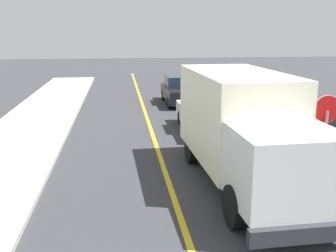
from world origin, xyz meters
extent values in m
cube|color=gold|center=(0.00, 10.00, 0.00)|extent=(0.16, 56.00, 0.01)
cube|color=#F2EDCC|center=(2.09, 8.84, 1.90)|extent=(2.57, 5.08, 2.60)
cube|color=white|center=(2.21, 5.34, 1.45)|extent=(2.35, 2.08, 1.70)
cube|color=#1E2D3D|center=(2.24, 4.44, 1.82)|extent=(2.04, 0.15, 0.75)
cube|color=#2D2D33|center=(2.25, 4.26, 0.42)|extent=(2.41, 0.28, 0.36)
cylinder|color=black|center=(3.25, 5.57, 0.50)|extent=(0.33, 1.01, 1.00)
cylinder|color=black|center=(1.15, 5.50, 0.50)|extent=(0.33, 1.01, 1.00)
cylinder|color=black|center=(3.10, 10.12, 0.50)|extent=(0.33, 1.01, 1.00)
cylinder|color=black|center=(1.00, 10.05, 0.50)|extent=(0.33, 1.01, 1.00)
cube|color=silver|center=(2.30, 14.21, 0.65)|extent=(1.80, 4.40, 0.76)
cube|color=#1E2D3D|center=(2.30, 14.36, 1.35)|extent=(1.58, 1.80, 0.64)
cylinder|color=black|center=(3.09, 12.80, 0.32)|extent=(0.22, 0.64, 0.64)
cylinder|color=black|center=(1.51, 12.80, 0.32)|extent=(0.22, 0.64, 0.64)
cylinder|color=black|center=(3.09, 15.62, 0.32)|extent=(0.22, 0.64, 0.64)
cylinder|color=black|center=(1.51, 15.62, 0.32)|extent=(0.22, 0.64, 0.64)
cube|color=black|center=(2.26, 20.87, 0.65)|extent=(1.83, 4.41, 0.76)
cube|color=#1E2D3D|center=(2.26, 21.02, 1.35)|extent=(1.59, 1.81, 0.64)
cylinder|color=black|center=(3.06, 19.47, 0.32)|extent=(0.22, 0.64, 0.64)
cylinder|color=black|center=(1.48, 19.46, 0.32)|extent=(0.22, 0.64, 0.64)
cylinder|color=black|center=(3.04, 22.28, 0.32)|extent=(0.22, 0.64, 0.64)
cylinder|color=black|center=(1.46, 22.27, 0.32)|extent=(0.22, 0.64, 0.64)
cube|color=silver|center=(5.20, 15.13, 0.65)|extent=(1.91, 4.44, 0.76)
cube|color=#1E2D3D|center=(5.20, 14.98, 1.35)|extent=(1.63, 1.84, 0.64)
cylinder|color=black|center=(4.44, 16.56, 0.32)|extent=(0.24, 0.65, 0.64)
cylinder|color=black|center=(6.02, 16.52, 0.32)|extent=(0.24, 0.65, 0.64)
cylinder|color=black|center=(4.38, 13.74, 0.32)|extent=(0.24, 0.65, 0.64)
cylinder|color=black|center=(5.96, 13.70, 0.32)|extent=(0.24, 0.65, 0.64)
cylinder|color=gray|center=(4.37, 7.61, 1.10)|extent=(0.08, 0.08, 2.20)
cylinder|color=red|center=(4.37, 7.64, 2.25)|extent=(0.76, 0.03, 0.76)
cylinder|color=white|center=(4.37, 7.66, 2.25)|extent=(0.80, 0.02, 0.80)
camera|label=1|loc=(-1.38, -2.48, 4.42)|focal=42.04mm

